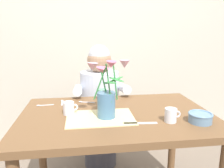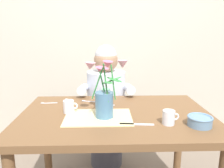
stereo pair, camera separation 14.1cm
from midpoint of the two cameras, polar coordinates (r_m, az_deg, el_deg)
The scene contains 14 objects.
wood_panel_backdrop at distance 2.37m, azimuth -4.58°, elevation 13.32°, with size 4.00×0.10×2.50m, color beige.
dining_table at distance 1.46m, azimuth -1.71°, elevation -11.13°, with size 1.20×0.80×0.74m.
seated_person at distance 2.05m, azimuth -5.09°, elevation -6.21°, with size 0.45×0.47×1.14m.
striped_placemat at distance 1.35m, azimuth -6.05°, elevation -8.61°, with size 0.40×0.28×0.01m, color beige.
flower_vase at distance 1.31m, azimuth -4.45°, elevation -2.59°, with size 0.26×0.23×0.35m.
ceramic_bowl at distance 1.35m, azimuth 18.87°, elevation -8.09°, with size 0.14×0.14×0.06m.
dinner_knife at distance 1.27m, azimuth 4.10°, elevation -10.02°, with size 0.19×0.02×0.01m, color silver.
ceramic_mug at distance 1.43m, azimuth -13.78°, elevation -6.03°, with size 0.09×0.07×0.08m.
tea_cup at distance 1.69m, azimuth -4.85°, elevation -2.71°, with size 0.09×0.07×0.08m.
coffee_cup at distance 1.30m, azimuth 11.85°, elevation -7.86°, with size 0.09×0.07×0.08m.
spoon_0 at distance 1.53m, azimuth -4.91°, elevation -5.90°, with size 0.11×0.07×0.01m.
spoon_1 at distance 1.66m, azimuth -19.76°, elevation -5.17°, with size 0.12×0.03×0.01m.
spoon_2 at distance 1.65m, azimuth -9.64°, elevation -4.58°, with size 0.12×0.05×0.01m.
spoon_3 at distance 1.69m, azimuth -14.98°, elevation -4.47°, with size 0.02×0.12×0.01m.
Camera 1 is at (-0.21, -1.31, 1.24)m, focal length 35.79 mm.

